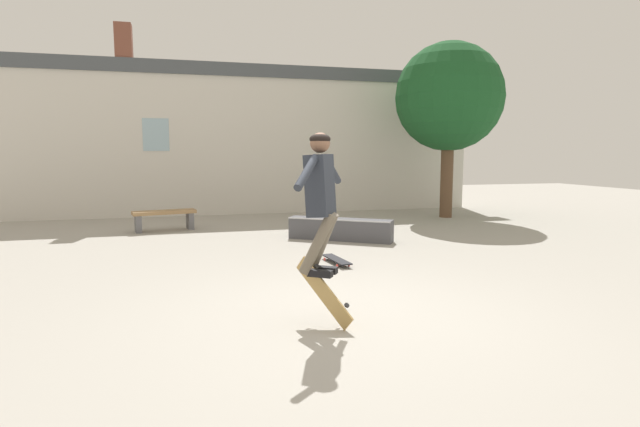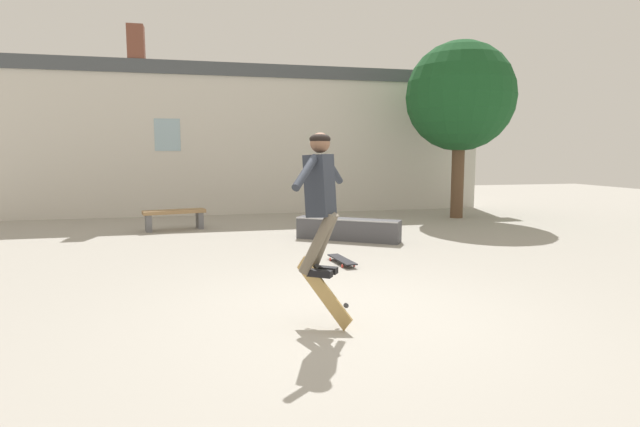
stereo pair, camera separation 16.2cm
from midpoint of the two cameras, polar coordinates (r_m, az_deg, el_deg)
The scene contains 8 objects.
ground_plane at distance 5.70m, azimuth 3.52°, elevation -11.61°, with size 40.00×40.00×0.00m, color #A39E93.
building_backdrop at distance 15.08m, azimuth -7.53°, elevation 8.60°, with size 15.27×0.52×5.30m.
tree_right at distance 14.53m, azimuth 16.05°, elevation 12.66°, with size 2.97×2.97×4.83m.
park_bench at distance 12.22m, azimuth -15.94°, elevation -0.25°, with size 1.47×0.69×0.48m.
skate_ledge at distance 10.40m, azimuth 3.66°, elevation -1.82°, with size 2.02×1.55×0.46m.
skater at distance 5.20m, azimuth 0.90°, elevation 2.56°, with size 0.80×1.11×1.50m.
skateboard_flipping at distance 5.31m, azimuth 1.33°, elevation -9.00°, with size 0.45×0.66×0.71m.
skateboard_resting at distance 8.24m, azimuth 3.08°, elevation -5.28°, with size 0.28×0.88×0.08m.
Camera 2 is at (-1.50, -5.19, 1.81)m, focal length 28.00 mm.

